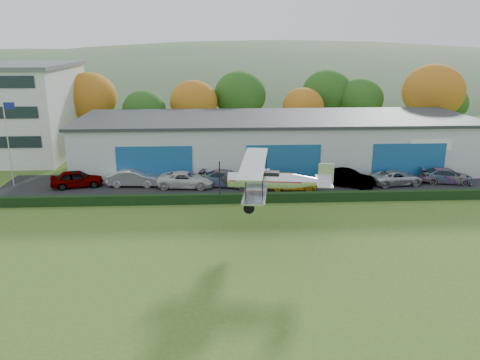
{
  "coord_description": "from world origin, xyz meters",
  "views": [
    {
      "loc": [
        -1.36,
        -21.7,
        13.12
      ],
      "look_at": [
        0.38,
        11.44,
        3.36
      ],
      "focal_mm": 36.18,
      "sensor_mm": 36.0,
      "label": 1
    }
  ],
  "objects_px": {
    "hangar": "(276,142)",
    "car_4": "(291,181)",
    "car_0": "(77,179)",
    "car_7": "(447,176)",
    "biplane": "(270,179)",
    "car_3": "(227,178)",
    "car_6": "(397,177)",
    "flagpole": "(8,135)",
    "car_2": "(186,179)",
    "car_5": "(348,178)",
    "car_1": "(134,178)"
  },
  "relations": [
    {
      "from": "car_2",
      "to": "car_4",
      "type": "bearing_deg",
      "value": -92.35
    },
    {
      "from": "car_0",
      "to": "car_7",
      "type": "distance_m",
      "value": 34.3
    },
    {
      "from": "car_1",
      "to": "car_5",
      "type": "relative_size",
      "value": 1.01
    },
    {
      "from": "hangar",
      "to": "car_2",
      "type": "height_order",
      "value": "hangar"
    },
    {
      "from": "car_7",
      "to": "car_1",
      "type": "bearing_deg",
      "value": 100.61
    },
    {
      "from": "car_3",
      "to": "car_4",
      "type": "height_order",
      "value": "car_4"
    },
    {
      "from": "car_3",
      "to": "car_5",
      "type": "height_order",
      "value": "car_5"
    },
    {
      "from": "flagpole",
      "to": "car_5",
      "type": "height_order",
      "value": "flagpole"
    },
    {
      "from": "hangar",
      "to": "car_2",
      "type": "bearing_deg",
      "value": -141.21
    },
    {
      "from": "car_4",
      "to": "biplane",
      "type": "bearing_deg",
      "value": 169.8
    },
    {
      "from": "hangar",
      "to": "biplane",
      "type": "xyz_separation_m",
      "value": [
        -2.76,
        -19.24,
        1.54
      ]
    },
    {
      "from": "car_3",
      "to": "car_4",
      "type": "distance_m",
      "value": 5.85
    },
    {
      "from": "hangar",
      "to": "car_4",
      "type": "relative_size",
      "value": 8.79
    },
    {
      "from": "car_7",
      "to": "car_6",
      "type": "bearing_deg",
      "value": 104.84
    },
    {
      "from": "hangar",
      "to": "car_6",
      "type": "xyz_separation_m",
      "value": [
        10.43,
        -7.48,
        -1.94
      ]
    },
    {
      "from": "car_0",
      "to": "car_7",
      "type": "relative_size",
      "value": 0.97
    },
    {
      "from": "car_4",
      "to": "car_2",
      "type": "bearing_deg",
      "value": 88.99
    },
    {
      "from": "car_4",
      "to": "car_7",
      "type": "relative_size",
      "value": 0.98
    },
    {
      "from": "car_7",
      "to": "hangar",
      "type": "bearing_deg",
      "value": 76.42
    },
    {
      "from": "hangar",
      "to": "car_7",
      "type": "xyz_separation_m",
      "value": [
        15.28,
        -7.22,
        -1.92
      ]
    },
    {
      "from": "hangar",
      "to": "car_7",
      "type": "distance_m",
      "value": 17.01
    },
    {
      "from": "car_0",
      "to": "car_6",
      "type": "relative_size",
      "value": 0.95
    },
    {
      "from": "car_0",
      "to": "car_3",
      "type": "relative_size",
      "value": 0.91
    },
    {
      "from": "car_4",
      "to": "car_6",
      "type": "distance_m",
      "value": 10.08
    },
    {
      "from": "car_0",
      "to": "biplane",
      "type": "distance_m",
      "value": 20.8
    },
    {
      "from": "flagpole",
      "to": "car_0",
      "type": "bearing_deg",
      "value": -7.11
    },
    {
      "from": "car_3",
      "to": "flagpole",
      "type": "bearing_deg",
      "value": 102.18
    },
    {
      "from": "flagpole",
      "to": "car_3",
      "type": "bearing_deg",
      "value": -3.59
    },
    {
      "from": "hangar",
      "to": "car_5",
      "type": "xyz_separation_m",
      "value": [
        5.77,
        -7.78,
        -1.84
      ]
    },
    {
      "from": "car_3",
      "to": "biplane",
      "type": "xyz_separation_m",
      "value": [
        2.53,
        -12.03,
        3.42
      ]
    },
    {
      "from": "car_2",
      "to": "car_7",
      "type": "relative_size",
      "value": 1.09
    },
    {
      "from": "biplane",
      "to": "car_7",
      "type": "bearing_deg",
      "value": 41.97
    },
    {
      "from": "car_6",
      "to": "car_7",
      "type": "relative_size",
      "value": 1.02
    },
    {
      "from": "car_3",
      "to": "biplane",
      "type": "relative_size",
      "value": 0.58
    },
    {
      "from": "flagpole",
      "to": "hangar",
      "type": "bearing_deg",
      "value": 13.51
    },
    {
      "from": "car_3",
      "to": "car_0",
      "type": "bearing_deg",
      "value": 103.7
    },
    {
      "from": "car_2",
      "to": "car_7",
      "type": "bearing_deg",
      "value": -84.91
    },
    {
      "from": "car_1",
      "to": "car_2",
      "type": "relative_size",
      "value": 0.92
    },
    {
      "from": "car_1",
      "to": "car_6",
      "type": "height_order",
      "value": "car_1"
    },
    {
      "from": "car_6",
      "to": "car_7",
      "type": "distance_m",
      "value": 4.86
    },
    {
      "from": "hangar",
      "to": "biplane",
      "type": "relative_size",
      "value": 4.68
    },
    {
      "from": "car_0",
      "to": "car_2",
      "type": "relative_size",
      "value": 0.89
    },
    {
      "from": "car_1",
      "to": "car_3",
      "type": "bearing_deg",
      "value": -90.96
    },
    {
      "from": "car_3",
      "to": "car_5",
      "type": "xyz_separation_m",
      "value": [
        11.06,
        -0.57,
        0.04
      ]
    },
    {
      "from": "flagpole",
      "to": "car_6",
      "type": "height_order",
      "value": "flagpole"
    },
    {
      "from": "car_2",
      "to": "car_0",
      "type": "bearing_deg",
      "value": 91.54
    },
    {
      "from": "biplane",
      "to": "car_6",
      "type": "bearing_deg",
      "value": 50.0
    },
    {
      "from": "car_4",
      "to": "biplane",
      "type": "height_order",
      "value": "biplane"
    },
    {
      "from": "hangar",
      "to": "car_4",
      "type": "height_order",
      "value": "hangar"
    },
    {
      "from": "car_6",
      "to": "car_7",
      "type": "bearing_deg",
      "value": -95.06
    }
  ]
}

